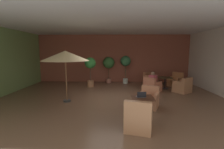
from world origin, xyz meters
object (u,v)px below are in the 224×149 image
at_px(armchair_front_right_east, 150,80).
at_px(iced_drink_cup, 142,95).
at_px(armchair_front_right_west, 183,87).
at_px(open_laptop, 141,96).
at_px(armchair_front_left_north, 139,119).
at_px(armchair_front_left_east, 149,100).
at_px(armchair_front_right_south, 152,86).
at_px(cafe_table_front_left, 143,102).
at_px(patron_blue_shirt, 153,79).
at_px(potted_tree_mid_right, 126,63).
at_px(patio_umbrella_tall_red, 65,56).
at_px(potted_tree_left_corner, 109,64).
at_px(cafe_table_front_right, 165,80).
at_px(armchair_front_right_north, 176,81).
at_px(potted_tree_mid_left, 90,66).

bearing_deg(armchair_front_right_east, iced_drink_cup, -104.40).
xyz_separation_m(armchair_front_right_west, open_laptop, (-2.77, -3.42, 0.43)).
height_order(armchair_front_left_north, armchair_front_right_west, armchair_front_left_north).
xyz_separation_m(armchair_front_left_east, armchair_front_right_south, (0.70, 2.67, -0.01)).
relative_size(cafe_table_front_left, patron_blue_shirt, 1.03).
distance_m(cafe_table_front_left, armchair_front_right_east, 5.53).
relative_size(armchair_front_left_east, open_laptop, 2.87).
distance_m(armchair_front_right_south, potted_tree_mid_right, 2.92).
height_order(armchair_front_left_north, armchair_front_right_south, armchair_front_left_north).
relative_size(armchair_front_left_east, patio_umbrella_tall_red, 0.43).
distance_m(armchair_front_right_west, iced_drink_cup, 4.35).
relative_size(armchair_front_right_south, potted_tree_left_corner, 0.58).
xyz_separation_m(potted_tree_left_corner, iced_drink_cup, (1.43, -6.04, -0.60)).
distance_m(cafe_table_front_right, iced_drink_cup, 4.81).
height_order(armchair_front_left_east, armchair_front_right_north, armchair_front_right_north).
relative_size(cafe_table_front_right, patio_umbrella_tall_red, 0.34).
distance_m(armchair_front_right_east, potted_tree_left_corner, 3.06).
bearing_deg(potted_tree_mid_left, potted_tree_mid_right, 29.26).
bearing_deg(armchair_front_left_east, open_laptop, -115.19).
relative_size(cafe_table_front_left, armchair_front_left_east, 0.76).
bearing_deg(patron_blue_shirt, cafe_table_front_right, 38.48).
relative_size(armchair_front_left_east, patron_blue_shirt, 1.37).
relative_size(cafe_table_front_right, armchair_front_right_west, 0.73).
bearing_deg(armchair_front_left_east, iced_drink_cup, -113.92).
bearing_deg(armchair_front_right_north, iced_drink_cup, -120.07).
relative_size(armchair_front_left_north, potted_tree_mid_left, 0.50).
height_order(armchair_front_left_north, armchair_front_left_east, armchair_front_left_north).
relative_size(cafe_table_front_left, armchair_front_right_north, 0.69).
distance_m(cafe_table_front_left, cafe_table_front_right, 4.85).
bearing_deg(potted_tree_mid_right, iced_drink_cup, -87.53).
xyz_separation_m(armchair_front_right_east, potted_tree_mid_left, (-3.89, -0.66, 0.98)).
xyz_separation_m(cafe_table_front_right, armchair_front_right_north, (0.92, 0.77, -0.21)).
distance_m(armchair_front_left_east, open_laptop, 1.18).
relative_size(armchair_front_left_east, armchair_front_right_west, 0.92).
height_order(cafe_table_front_left, armchair_front_right_north, armchair_front_right_north).
bearing_deg(potted_tree_mid_right, patron_blue_shirt, -58.43).
height_order(armchair_front_right_east, potted_tree_mid_right, potted_tree_mid_right).
bearing_deg(patron_blue_shirt, open_laptop, -108.04).
bearing_deg(cafe_table_front_right, armchair_front_right_east, 125.32).
relative_size(armchair_front_right_east, potted_tree_left_corner, 0.54).
distance_m(cafe_table_front_right, potted_tree_left_corner, 3.96).
bearing_deg(cafe_table_front_left, armchair_front_right_east, 75.72).
bearing_deg(armchair_front_left_north, cafe_table_front_left, 75.29).
xyz_separation_m(armchair_front_right_west, potted_tree_mid_right, (-2.97, 2.56, 1.12)).
bearing_deg(patron_blue_shirt, potted_tree_mid_right, 121.57).
relative_size(armchair_front_left_north, armchair_front_left_east, 0.96).
bearing_deg(iced_drink_cup, patio_umbrella_tall_red, 153.22).
relative_size(armchair_front_left_north, potted_tree_left_corner, 0.50).
xyz_separation_m(armchair_front_left_north, armchair_front_left_east, (0.68, 2.01, -0.03)).
bearing_deg(potted_tree_mid_left, cafe_table_front_right, -3.85).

